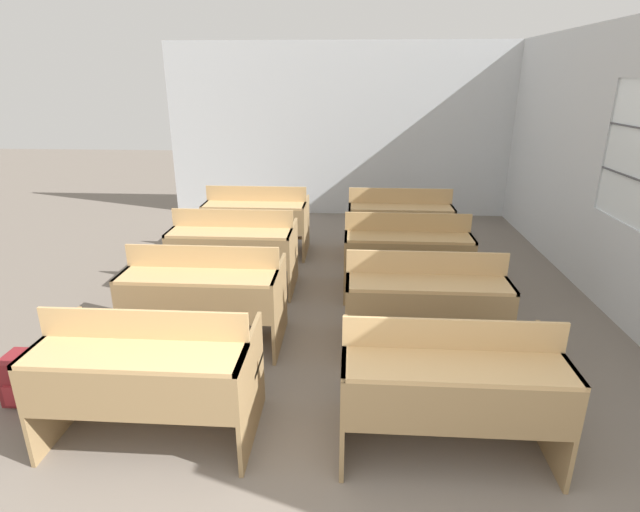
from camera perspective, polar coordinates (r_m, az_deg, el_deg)
The scene contains 11 objects.
wall_back at distance 8.61m, azimuth 2.28°, elevation 14.06°, with size 5.78×0.06×2.82m.
wall_right_with_window at distance 5.57m, azimuth 32.22°, elevation 7.78°, with size 0.06×7.40×2.82m.
bench_front_left at distance 3.47m, azimuth -18.97°, elevation -12.47°, with size 1.33×0.78×0.92m.
bench_front_right at distance 3.28m, azimuth 14.49°, elevation -13.95°, with size 1.33×0.78×0.92m.
bench_second_left at distance 4.50m, azimuth -13.01°, elevation -4.19°, with size 1.33×0.78×0.92m.
bench_second_right at distance 4.34m, azimuth 11.79°, elevation -5.01°, with size 1.33×0.78×0.92m.
bench_third_left at distance 5.60m, azimuth -9.81°, elevation 0.90°, with size 1.33×0.78×0.92m.
bench_third_right at distance 5.46m, azimuth 9.81°, elevation 0.38°, with size 1.33×0.78×0.92m.
bench_back_left at distance 6.73m, azimuth -7.21°, elevation 4.24°, with size 1.33×0.78×0.92m.
bench_back_right at distance 6.63m, azimuth 9.02°, elevation 3.93°, with size 1.33×0.78×0.92m.
schoolbag at distance 4.36m, azimuth -30.22°, elevation -11.97°, with size 0.34×0.28×0.36m.
Camera 1 is at (0.22, -1.13, 2.28)m, focal length 28.00 mm.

